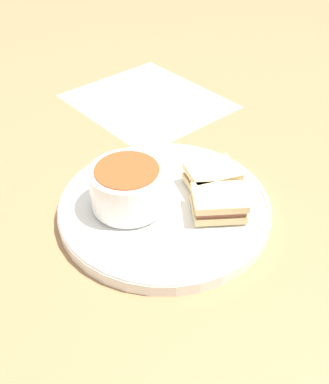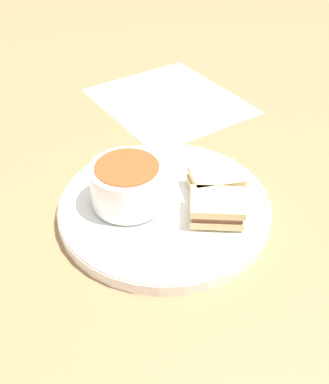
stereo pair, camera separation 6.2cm
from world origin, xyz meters
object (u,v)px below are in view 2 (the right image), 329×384
Objects in this scene: soup_bowl at (128,184)px; sandwich_half_far at (216,182)px; sandwich_half_near at (217,207)px; spoon at (120,171)px.

sandwich_half_far is at bearing -9.32° from soup_bowl.
sandwich_half_near is (0.10, -0.07, -0.02)m from soup_bowl.
soup_bowl reaches higher than sandwich_half_far.
sandwich_half_far is at bearing 140.04° from spoon.
soup_bowl reaches higher than sandwich_half_near.
spoon is 1.24× the size of sandwich_half_near.
sandwich_half_near is at bearing 120.91° from spoon.
sandwich_half_far is (0.12, -0.09, 0.01)m from spoon.
sandwich_half_near is at bearing -114.53° from sandwich_half_far.
sandwich_half_far is (0.02, 0.05, 0.00)m from sandwich_half_near.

